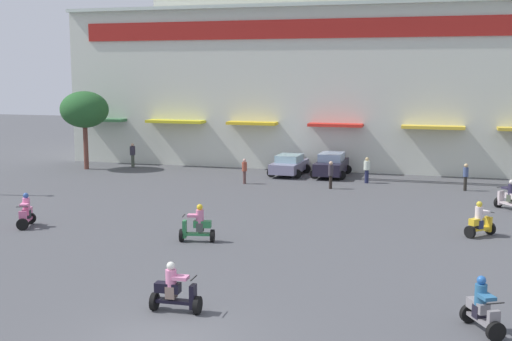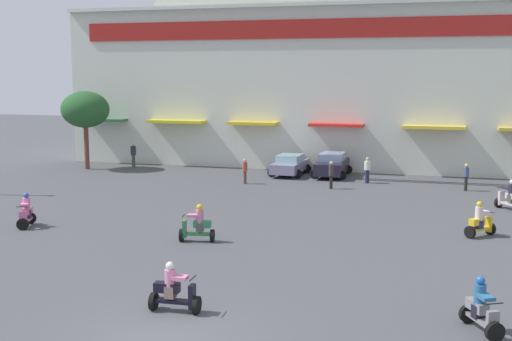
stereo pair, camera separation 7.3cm
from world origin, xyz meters
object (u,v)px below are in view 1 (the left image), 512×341
Objects in this scene: scooter_rider_6 at (26,213)px; plaza_tree_0 at (84,110)px; scooter_rider_0 at (480,222)px; pedestrian_4 at (466,175)px; scooter_rider_3 at (175,291)px; pedestrian_0 at (133,154)px; pedestrian_1 at (367,169)px; scooter_rider_2 at (509,197)px; parked_car_0 at (289,165)px; pedestrian_2 at (331,173)px; scooter_rider_1 at (482,309)px; parked_car_1 at (331,165)px; scooter_rider_4 at (197,226)px; pedestrian_3 at (244,169)px.

plaza_tree_0 is at bearing 111.79° from scooter_rider_6.
pedestrian_4 reaches higher than scooter_rider_0.
pedestrian_4 is (8.64, 22.81, 0.31)m from scooter_rider_3.
pedestrian_0 is 17.28m from pedestrian_1.
parked_car_0 is at bearing 148.84° from scooter_rider_2.
parked_car_0 is at bearing 128.62° from pedestrian_2.
parked_car_0 is 2.74× the size of scooter_rider_3.
pedestrian_2 is (-9.62, 3.52, 0.31)m from scooter_rider_2.
scooter_rider_1 reaches higher than parked_car_0.
pedestrian_1 reaches higher than parked_car_1.
scooter_rider_4 reaches higher than parked_car_1.
pedestrian_0 reaches higher than parked_car_0.
pedestrian_0 is (2.77, 1.73, -3.23)m from plaza_tree_0.
parked_car_1 is 16.71m from scooter_rider_0.
scooter_rider_4 is 22.16m from pedestrian_0.
pedestrian_1 reaches higher than scooter_rider_0.
parked_car_0 is 2.47× the size of pedestrian_2.
pedestrian_2 is 1.03× the size of pedestrian_4.
plaza_tree_0 is at bearing 166.47° from scooter_rider_2.
pedestrian_3 is (12.65, -2.84, -3.32)m from plaza_tree_0.
scooter_rider_2 is at bearing -38.33° from pedestrian_1.
pedestrian_4 reaches higher than scooter_rider_1.
scooter_rider_2 is (2.14, 16.86, 0.04)m from scooter_rider_1.
pedestrian_0 is at bearing 132.06° from scooter_rider_1.
pedestrian_2 is at bearing 87.39° from scooter_rider_3.
parked_car_1 is at bearing 5.08° from plaza_tree_0.
plaza_tree_0 reaches higher than scooter_rider_1.
scooter_rider_4 reaches higher than pedestrian_3.
pedestrian_0 is at bearing 172.57° from pedestrian_1.
pedestrian_1 is (-5.65, 23.02, 0.30)m from scooter_rider_1.
scooter_rider_6 is at bearing -113.91° from pedestrian_3.
scooter_rider_4 is (-10.67, 6.71, 0.05)m from scooter_rider_1.
pedestrian_2 is at bearing 110.14° from scooter_rider_1.
scooter_rider_4 is at bearing -125.56° from pedestrian_4.
scooter_rider_3 is at bearing -55.01° from plaza_tree_0.
scooter_rider_2 is (10.35, -8.21, -0.13)m from parked_car_1.
pedestrian_0 reaches higher than scooter_rider_3.
scooter_rider_0 is at bearing -105.45° from scooter_rider_2.
scooter_rider_1 is 12.60m from scooter_rider_4.
pedestrian_4 is at bearing 111.21° from scooter_rider_2.
scooter_rider_3 is 0.85× the size of pedestrian_0.
pedestrian_1 is (2.80, 23.94, 0.28)m from scooter_rider_3.
plaza_tree_0 is at bearing -148.06° from pedestrian_0.
scooter_rider_0 reaches higher than scooter_rider_3.
scooter_rider_0 is 13.68m from pedestrian_1.
scooter_rider_3 is 0.90× the size of pedestrian_2.
scooter_rider_3 is at bearing -127.28° from scooter_rider_0.
pedestrian_3 is (-12.91, 20.69, 0.29)m from scooter_rider_1.
scooter_rider_3 is 0.95× the size of scooter_rider_4.
plaza_tree_0 is 29.20m from scooter_rider_0.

